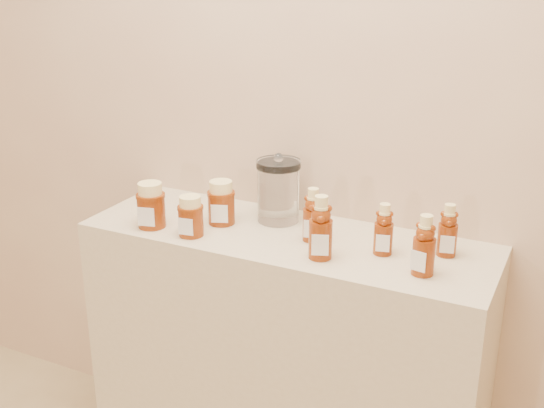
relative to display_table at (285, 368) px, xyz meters
The scene contains 11 objects.
wall_back 0.92m from the display_table, 90.00° to the left, with size 3.50×0.02×2.70m, color tan.
display_table is the anchor object (origin of this frame).
bear_bottle_back_left 0.54m from the display_table, ahead, with size 0.06×0.06×0.17m, color #682208, non-canonical shape.
bear_bottle_back_mid 0.60m from the display_table, ahead, with size 0.06×0.06×0.16m, color #682208, non-canonical shape.
bear_bottle_back_right 0.70m from the display_table, ahead, with size 0.06×0.06×0.16m, color #682208, non-canonical shape.
bear_bottle_front_left 0.58m from the display_table, 34.47° to the right, with size 0.07×0.07×0.20m, color #682208, non-canonical shape.
bear_bottle_front_right 0.69m from the display_table, 10.60° to the right, with size 0.06×0.06×0.18m, color #682208, non-canonical shape.
honey_jar_left 0.66m from the display_table, 163.14° to the right, with size 0.09×0.09×0.14m, color #682208, non-canonical shape.
honey_jar_back 0.56m from the display_table, behind, with size 0.08×0.08×0.13m, color #682208, non-canonical shape.
honey_jar_front 0.58m from the display_table, 153.41° to the right, with size 0.08×0.08×0.12m, color #682208, non-canonical shape.
glass_canister 0.57m from the display_table, 126.74° to the left, with size 0.13×0.13×0.21m, color white, non-canonical shape.
Camera 1 is at (0.76, -0.10, 1.67)m, focal length 45.00 mm.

